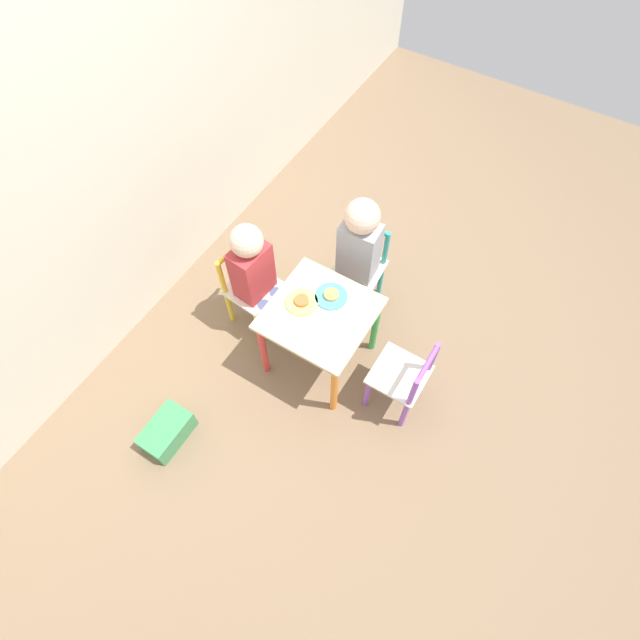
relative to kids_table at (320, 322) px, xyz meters
name	(u,v)px	position (x,y,z in m)	size (l,w,h in m)	color
ground_plane	(320,358)	(0.00, 0.00, -0.39)	(6.00, 6.00, 0.00)	#7F664C
house_wall	(93,84)	(0.00, 1.06, 0.91)	(6.00, 0.06, 2.60)	beige
kids_table	(320,322)	(0.00, 0.00, 0.00)	(0.49, 0.49, 0.48)	beige
chair_teal	(360,269)	(0.48, 0.03, -0.12)	(0.28, 0.28, 0.54)	silver
chair_yellow	(250,288)	(0.05, 0.48, -0.12)	(0.28, 0.28, 0.54)	silver
chair_purple	(403,379)	(0.00, -0.48, -0.12)	(0.26, 0.26, 0.54)	silver
child_right	(358,249)	(0.42, 0.03, 0.11)	(0.23, 0.21, 0.82)	#7A6B5B
child_back	(255,271)	(0.04, 0.42, 0.08)	(0.21, 0.22, 0.78)	#4C608E
plate_right	(331,296)	(0.10, 0.00, 0.10)	(0.16, 0.16, 0.03)	#4C9EE0
plate_back	(302,302)	(0.00, 0.10, 0.10)	(0.16, 0.16, 0.03)	#EADB66
storage_bin	(167,432)	(-0.79, 0.42, -0.32)	(0.26, 0.16, 0.13)	#3D8E56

